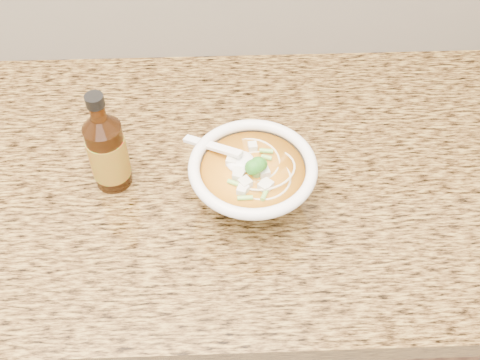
{
  "coord_description": "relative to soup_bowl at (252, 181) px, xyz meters",
  "views": [
    {
      "loc": [
        0.28,
        0.99,
        1.69
      ],
      "look_at": [
        0.3,
        1.6,
        0.95
      ],
      "focal_mm": 45.0,
      "sensor_mm": 36.0,
      "label": 1
    }
  ],
  "objects": [
    {
      "name": "cabinet",
      "position": [
        -0.32,
        0.07,
        -0.52
      ],
      "size": [
        4.0,
        0.65,
        0.86
      ],
      "primitive_type": "cube",
      "color": "#321A0F",
      "rests_on": "ground"
    },
    {
      "name": "counter_slab",
      "position": [
        -0.32,
        0.07,
        -0.07
      ],
      "size": [
        4.0,
        0.68,
        0.04
      ],
      "primitive_type": "cube",
      "color": "olive",
      "rests_on": "cabinet"
    },
    {
      "name": "hot_sauce_bottle",
      "position": [
        -0.23,
        0.05,
        0.03
      ],
      "size": [
        0.08,
        0.08,
        0.19
      ],
      "rotation": [
        0.0,
        0.0,
        0.38
      ],
      "color": "#401D08",
      "rests_on": "counter_slab"
    },
    {
      "name": "soup_bowl",
      "position": [
        0.0,
        0.0,
        0.0
      ],
      "size": [
        0.21,
        0.2,
        0.11
      ],
      "rotation": [
        0.0,
        0.0,
        0.04
      ],
      "color": "white",
      "rests_on": "counter_slab"
    }
  ]
}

